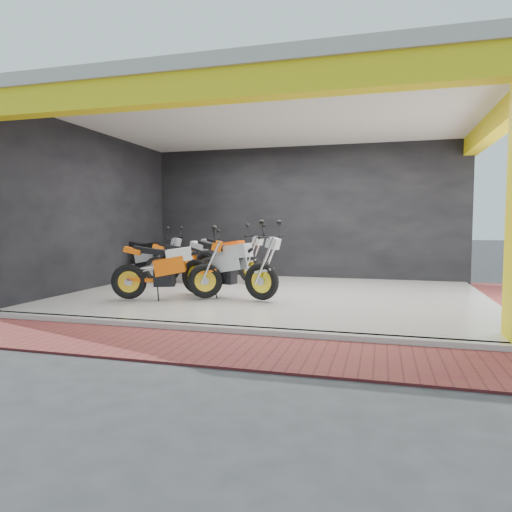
{
  "coord_description": "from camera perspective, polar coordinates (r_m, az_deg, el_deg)",
  "views": [
    {
      "loc": [
        2.02,
        -6.81,
        1.48
      ],
      "look_at": [
        -0.2,
        1.25,
        0.9
      ],
      "focal_mm": 32.0,
      "sensor_mm": 36.0,
      "label": 1
    }
  ],
  "objects": [
    {
      "name": "moto_row_d",
      "position": [
        11.14,
        -10.87,
        0.09
      ],
      "size": [
        2.17,
        1.03,
        1.28
      ],
      "primitive_type": null,
      "rotation": [
        0.0,
        0.0,
        -0.12
      ],
      "color": "#9C9EA4",
      "rests_on": "showroom_floor"
    },
    {
      "name": "moto_hero",
      "position": [
        8.41,
        -6.38,
        -1.03
      ],
      "size": [
        2.27,
        1.47,
        1.3
      ],
      "primitive_type": null,
      "rotation": [
        0.0,
        0.0,
        0.35
      ],
      "color": "#EA5A09",
      "rests_on": "showroom_floor"
    },
    {
      "name": "showroom_floor",
      "position": [
        9.15,
        2.47,
        -5.03
      ],
      "size": [
        8.0,
        6.0,
        0.1
      ],
      "primitive_type": "cube",
      "color": "silver",
      "rests_on": "ground"
    },
    {
      "name": "header_beam_right",
      "position": [
        9.21,
        28.53,
        14.9
      ],
      "size": [
        0.3,
        6.4,
        0.4
      ],
      "primitive_type": "cube",
      "color": "yellow",
      "rests_on": "corner_column"
    },
    {
      "name": "ground",
      "position": [
        7.25,
        -1.11,
        -7.81
      ],
      "size": [
        80.0,
        80.0,
        0.0
      ],
      "primitive_type": "plane",
      "color": "#2D2D30",
      "rests_on": "ground"
    },
    {
      "name": "back_wall",
      "position": [
        12.08,
        5.81,
        5.24
      ],
      "size": [
        8.2,
        0.2,
        3.5
      ],
      "primitive_type": "cube",
      "color": "black",
      "rests_on": "ground"
    },
    {
      "name": "floor_kerb",
      "position": [
        6.3,
        -3.8,
        -9.18
      ],
      "size": [
        8.0,
        0.2,
        0.1
      ],
      "primitive_type": "cube",
      "color": "silver",
      "rests_on": "ground"
    },
    {
      "name": "paver_front",
      "position": [
        5.6,
        -6.48,
        -11.25
      ],
      "size": [
        9.0,
        1.4,
        0.03
      ],
      "primitive_type": "cube",
      "color": "maroon",
      "rests_on": "ground"
    },
    {
      "name": "moto_row_b",
      "position": [
        10.7,
        -5.81,
        -0.19
      ],
      "size": [
        2.07,
        1.03,
        1.21
      ],
      "primitive_type": null,
      "rotation": [
        0.0,
        0.0,
        0.16
      ],
      "color": "#E95C09",
      "rests_on": "showroom_floor"
    },
    {
      "name": "header_beam_front",
      "position": [
        6.41,
        -3.88,
        20.44
      ],
      "size": [
        8.4,
        0.3,
        0.4
      ],
      "primitive_type": "cube",
      "color": "yellow",
      "rests_on": "corner_column"
    },
    {
      "name": "left_wall",
      "position": [
        10.73,
        -19.46,
        5.19
      ],
      "size": [
        0.2,
        6.2,
        3.5
      ],
      "primitive_type": "cube",
      "color": "black",
      "rests_on": "ground"
    },
    {
      "name": "moto_row_a",
      "position": [
        8.13,
        0.71,
        -0.84
      ],
      "size": [
        2.43,
        1.42,
        1.4
      ],
      "primitive_type": null,
      "rotation": [
        0.0,
        0.0,
        -0.27
      ],
      "color": "#B1B4B9",
      "rests_on": "showroom_floor"
    },
    {
      "name": "showroom_ceiling",
      "position": [
        9.28,
        2.54,
        17.17
      ],
      "size": [
        8.4,
        6.4,
        0.2
      ],
      "primitive_type": "cube",
      "color": "beige",
      "rests_on": "corner_column"
    },
    {
      "name": "moto_row_c",
      "position": [
        10.52,
        -0.74,
        0.12
      ],
      "size": [
        2.35,
        1.6,
        1.35
      ],
      "primitive_type": null,
      "rotation": [
        0.0,
        0.0,
        -0.39
      ],
      "color": "#979A9E",
      "rests_on": "showroom_floor"
    }
  ]
}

